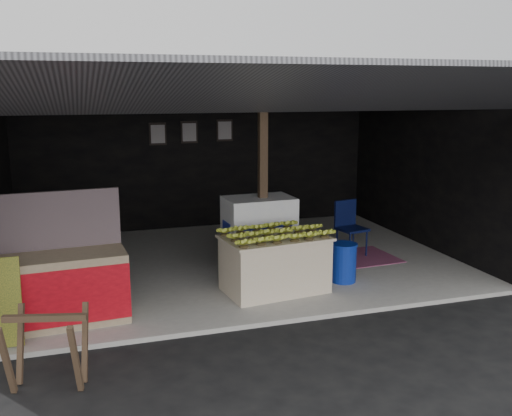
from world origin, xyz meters
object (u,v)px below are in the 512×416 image
object	(u,v)px
banana_table	(275,264)
white_crate	(259,234)
neighbor_stall	(61,285)
sawhorse	(46,342)
plastic_chair	(349,223)
water_barrel	(343,263)

from	to	relation	value
banana_table	white_crate	distance (m)	0.96
neighbor_stall	sawhorse	size ratio (longest dim) A/B	1.92
neighbor_stall	plastic_chair	distance (m)	4.73
sawhorse	banana_table	bearing A→B (deg)	44.98
neighbor_stall	white_crate	bearing A→B (deg)	19.23
neighbor_stall	sawhorse	bearing A→B (deg)	-98.32
banana_table	sawhorse	world-z (taller)	banana_table
banana_table	sawhorse	distance (m)	3.30
sawhorse	plastic_chair	world-z (taller)	plastic_chair
banana_table	sawhorse	bearing A→B (deg)	-155.86
neighbor_stall	water_barrel	size ratio (longest dim) A/B	2.89
water_barrel	plastic_chair	size ratio (longest dim) A/B	0.59
banana_table	water_barrel	xyz separation A→B (m)	(1.06, 0.08, -0.12)
banana_table	sawhorse	size ratio (longest dim) A/B	1.87
white_crate	plastic_chair	size ratio (longest dim) A/B	1.24
white_crate	water_barrel	xyz separation A→B (m)	(0.98, -0.87, -0.29)
white_crate	water_barrel	bearing A→B (deg)	-44.34
white_crate	water_barrel	world-z (taller)	white_crate
sawhorse	water_barrel	xyz separation A→B (m)	(3.89, 1.77, -0.14)
neighbor_stall	water_barrel	distance (m)	3.80
banana_table	white_crate	bearing A→B (deg)	78.33
white_crate	sawhorse	world-z (taller)	white_crate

